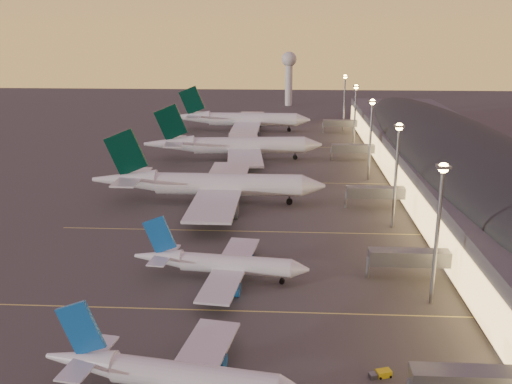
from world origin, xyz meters
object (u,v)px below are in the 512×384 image
object	(u,v)px
airliner_wide_near	(208,184)
airliner_wide_mid	(234,146)
airliner_narrow_south	(172,376)
airliner_wide_far	(241,119)
radar_tower	(289,69)
baggage_tug_b	(381,374)
airliner_narrow_north	(221,264)

from	to	relation	value
airliner_wide_near	airliner_wide_mid	size ratio (longest dim) A/B	1.00
airliner_narrow_south	airliner_wide_far	distance (m)	200.00
airliner_wide_far	radar_tower	xyz separation A→B (m)	(22.28, 89.62, 16.47)
airliner_wide_far	radar_tower	distance (m)	93.81
airliner_wide_mid	baggage_tug_b	world-z (taller)	airliner_wide_mid
airliner_wide_mid	radar_tower	distance (m)	151.97
airliner_narrow_north	airliner_wide_near	size ratio (longest dim) A/B	0.54
airliner_wide_near	airliner_wide_far	world-z (taller)	airliner_wide_far
airliner_wide_near	airliner_wide_mid	distance (m)	53.02
airliner_wide_near	baggage_tug_b	world-z (taller)	airliner_wide_near
airliner_narrow_south	radar_tower	xyz separation A→B (m)	(14.97, 289.48, 18.50)
airliner_narrow_north	airliner_wide_far	distance (m)	162.94
airliner_wide_near	airliner_narrow_north	bearing A→B (deg)	-79.07
airliner_wide_near	airliner_wide_far	bearing A→B (deg)	90.60
airliner_wide_mid	radar_tower	xyz separation A→B (m)	(19.80, 149.77, 16.49)
airliner_wide_far	baggage_tug_b	distance (m)	196.88
airliner_wide_far	baggage_tug_b	world-z (taller)	airliner_wide_far
airliner_narrow_south	airliner_narrow_north	xyz separation A→B (m)	(2.15, 37.21, -0.14)
airliner_narrow_south	radar_tower	distance (m)	290.46
airliner_wide_near	airliner_wide_mid	bearing A→B (deg)	88.09
airliner_narrow_south	radar_tower	bearing A→B (deg)	96.14
radar_tower	baggage_tug_b	bearing A→B (deg)	-87.25
airliner_narrow_south	baggage_tug_b	world-z (taller)	airliner_narrow_south
airliner_narrow_north	airliner_wide_mid	world-z (taller)	airliner_wide_mid
airliner_narrow_north	baggage_tug_b	world-z (taller)	airliner_narrow_north
airliner_wide_far	airliner_wide_near	bearing A→B (deg)	-89.64
airliner_wide_mid	baggage_tug_b	xyz separation A→B (m)	(33.42, -133.37, -4.95)
airliner_wide_mid	radar_tower	world-z (taller)	radar_tower
baggage_tug_b	airliner_wide_far	bearing A→B (deg)	83.07
airliner_narrow_south	airliner_wide_mid	distance (m)	139.81
airliner_wide_far	baggage_tug_b	size ratio (longest dim) A/B	19.09
airliner_narrow_north	baggage_tug_b	bearing A→B (deg)	-42.90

